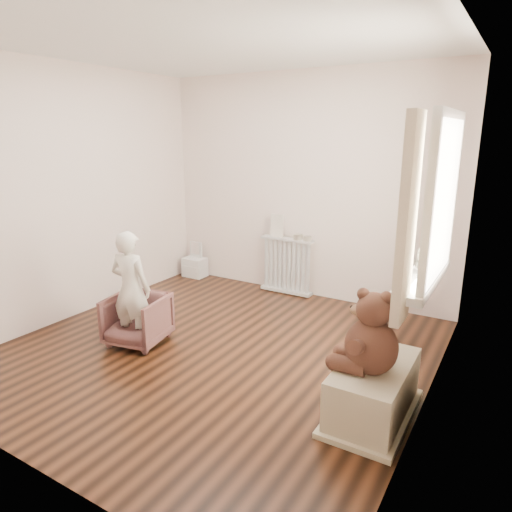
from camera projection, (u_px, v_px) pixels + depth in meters
The scene contains 20 objects.
floor at pixel (217, 349), 4.16m from camera, with size 3.60×3.60×0.01m, color black.
ceiling at pixel (209, 40), 3.49m from camera, with size 3.60×3.60×0.01m, color white.
back_wall at pixel (304, 187), 5.32m from camera, with size 3.60×0.02×2.60m, color white.
front_wall at pixel (6, 256), 2.33m from camera, with size 3.60×0.02×2.60m, color white.
left_wall at pixel (72, 194), 4.72m from camera, with size 0.02×3.60×2.60m, color white.
right_wall at pixel (440, 231), 2.93m from camera, with size 0.02×3.60×2.60m, color white.
window at pixel (444, 201), 3.16m from camera, with size 0.03×0.90×1.10m, color white.
window_sill at pixel (422, 279), 3.36m from camera, with size 0.22×1.10×0.06m, color silver.
curtain_left at pixel (407, 222), 2.76m from camera, with size 0.06×0.26×1.30m, color beige.
curtain_right at pixel (441, 199), 3.70m from camera, with size 0.06×0.26×1.30m, color beige.
radiator at pixel (287, 263), 5.53m from camera, with size 0.66×0.12×0.69m, color silver.
paper_doll at pixel (277, 226), 5.48m from camera, with size 0.17×0.01×0.28m, color beige.
tin_a at pixel (298, 237), 5.37m from camera, with size 0.11×0.11×0.06m, color #A59E8C.
tin_b at pixel (307, 239), 5.31m from camera, with size 0.10×0.10×0.05m, color #A59E8C.
toy_vanity at pixel (194, 257), 6.23m from camera, with size 0.30×0.22×0.47m, color silver.
armchair at pixel (137, 319), 4.24m from camera, with size 0.50×0.51×0.47m, color brown.
child at pixel (131, 289), 4.11m from camera, with size 0.39×0.25×1.06m, color white.
toy_bench at pixel (373, 389), 3.14m from camera, with size 0.44×0.83×0.39m, color beige.
teddy_bear at pixel (372, 332), 2.94m from camera, with size 0.45×0.35×0.56m, color #391E15, non-canonical shape.
plush_cat at pixel (425, 259), 3.39m from camera, with size 0.14×0.23×0.19m, color slate, non-canonical shape.
Camera 1 is at (2.26, -3.07, 1.91)m, focal length 32.00 mm.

